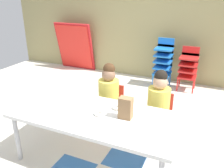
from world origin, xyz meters
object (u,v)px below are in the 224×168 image
Objects in this scene: seated_child_near_camera at (109,91)px; donut_powdered_loose at (99,113)px; folded_activity_table at (75,47)px; paper_plate_near_edge at (117,109)px; kid_chair_red_stack at (188,66)px; paper_bag_brown at (126,108)px; seated_child_middle_seat at (159,100)px; paper_plate_center_table at (84,107)px; donut_powdered_on_plate at (117,107)px; kid_chair_blue_stack at (164,60)px; craft_table at (95,118)px.

seated_child_near_camera is 0.65m from donut_powdered_loose.
folded_activity_table is 3.27m from paper_plate_near_edge.
kid_chair_red_stack reaches higher than paper_bag_brown.
seated_child_middle_seat is 5.10× the size of paper_plate_center_table.
donut_powdered_on_plate is (-0.14, 0.14, -0.09)m from paper_bag_brown.
kid_chair_red_stack is (0.47, -0.00, -0.06)m from kid_chair_blue_stack.
craft_table is 0.26m from donut_powdered_on_plate.
paper_plate_near_edge is 1.53× the size of donut_powdered_on_plate.
paper_plate_near_edge is (0.01, -2.29, 0.06)m from kid_chair_blue_stack.
paper_plate_near_edge is at bearing -55.55° from seated_child_near_camera.
folded_activity_table is (-2.57, 0.19, 0.08)m from kid_chair_red_stack.
folded_activity_table is (-2.46, 2.05, -0.02)m from seated_child_middle_seat.
seated_child_middle_seat is at bearing 70.82° from paper_bag_brown.
craft_table is 0.26m from paper_plate_near_edge.
donut_powdered_on_plate is (-0.34, -0.44, 0.04)m from seated_child_middle_seat.
kid_chair_red_stack is at bearing 71.63° from paper_plate_center_table.
donut_powdered_on_plate is (0.01, -2.29, 0.08)m from kid_chair_blue_stack.
craft_table is at bearing -104.12° from kid_chair_red_stack.
donut_powdered_loose is (-0.58, -2.48, 0.13)m from kid_chair_red_stack.
craft_table is at bearing -132.97° from donut_powdered_on_plate.
donut_powdered_loose is at bearing -92.58° from kid_chair_blue_stack.
donut_powdered_loose is (2.00, -2.67, 0.05)m from folded_activity_table.
folded_activity_table is at bearing 124.34° from paper_plate_center_table.
kid_chair_blue_stack is at bearing -5.25° from folded_activity_table.
donut_powdered_loose is at bearing -53.25° from folded_activity_table.
seated_child_middle_seat reaches higher than paper_plate_near_edge.
kid_chair_blue_stack is 2.48m from donut_powdered_loose.
seated_child_middle_seat reaches higher than paper_bag_brown.
kid_chair_red_stack reaches higher than paper_plate_center_table.
folded_activity_table reaches higher than seated_child_near_camera.
paper_bag_brown is 0.21m from donut_powdered_on_plate.
seated_child_middle_seat reaches higher than craft_table.
paper_plate_near_edge is at bearing -89.65° from kid_chair_blue_stack.
kid_chair_blue_stack reaches higher than donut_powdered_loose.
donut_powdered_loose reaches higher than paper_plate_center_table.
folded_activity_table is at bearing 130.80° from paper_bag_brown.
kid_chair_red_stack is at bearing 82.75° from paper_bag_brown.
seated_child_middle_seat is at bearing -39.75° from folded_activity_table.
seated_child_middle_seat is (0.64, 0.00, 0.00)m from seated_child_near_camera.
donut_powdered_on_plate is at bearing -101.13° from kid_chair_red_stack.
kid_chair_red_stack is at bearing 86.63° from seated_child_middle_seat.
seated_child_middle_seat is 0.88m from paper_plate_center_table.
kid_chair_blue_stack is at bearing 86.34° from craft_table.
paper_bag_brown is at bearing -52.31° from seated_child_near_camera.
seated_child_near_camera reaches higher than kid_chair_blue_stack.
paper_plate_center_table is (-0.49, 0.02, -0.11)m from paper_bag_brown.
seated_child_middle_seat is at bearing 0.00° from seated_child_near_camera.
paper_bag_brown is (0.44, -0.57, 0.13)m from seated_child_near_camera.
folded_activity_table is 9.25× the size of donut_powdered_on_plate.
seated_child_middle_seat is 8.53× the size of donut_powdered_loose.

